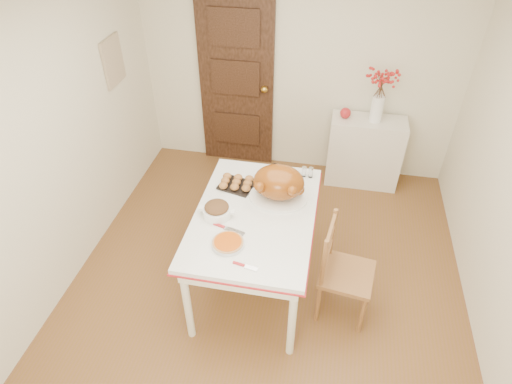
% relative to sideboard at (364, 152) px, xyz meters
% --- Properties ---
extents(floor, '(3.50, 4.00, 0.00)m').
position_rel_sideboard_xyz_m(floor, '(-0.82, -1.78, -0.41)').
color(floor, brown).
rests_on(floor, ground).
extents(wall_back, '(3.50, 0.00, 2.50)m').
position_rel_sideboard_xyz_m(wall_back, '(-0.82, 0.22, 0.84)').
color(wall_back, beige).
rests_on(wall_back, ground).
extents(wall_left, '(0.00, 4.00, 2.50)m').
position_rel_sideboard_xyz_m(wall_left, '(-2.57, -1.78, 0.84)').
color(wall_left, beige).
rests_on(wall_left, ground).
extents(door_back, '(0.85, 0.06, 2.06)m').
position_rel_sideboard_xyz_m(door_back, '(-1.52, 0.19, 0.62)').
color(door_back, black).
rests_on(door_back, ground).
extents(photo_board, '(0.03, 0.35, 0.45)m').
position_rel_sideboard_xyz_m(photo_board, '(-2.55, -0.58, 1.09)').
color(photo_board, beige).
rests_on(photo_board, ground).
extents(sideboard, '(0.81, 0.36, 0.81)m').
position_rel_sideboard_xyz_m(sideboard, '(0.00, 0.00, 0.00)').
color(sideboard, beige).
rests_on(sideboard, floor).
extents(kitchen_table, '(0.96, 1.40, 0.84)m').
position_rel_sideboard_xyz_m(kitchen_table, '(-0.92, -1.76, 0.02)').
color(kitchen_table, silver).
rests_on(kitchen_table, floor).
extents(chair_oak, '(0.46, 0.46, 0.93)m').
position_rel_sideboard_xyz_m(chair_oak, '(-0.14, -1.90, 0.06)').
color(chair_oak, brown).
rests_on(chair_oak, floor).
extents(berry_vase, '(0.30, 0.30, 0.59)m').
position_rel_sideboard_xyz_m(berry_vase, '(0.05, 0.00, 0.70)').
color(berry_vase, white).
rests_on(berry_vase, sideboard).
extents(apple, '(0.12, 0.12, 0.12)m').
position_rel_sideboard_xyz_m(apple, '(-0.27, 0.00, 0.46)').
color(apple, '#AC1D21').
rests_on(apple, sideboard).
extents(turkey_platter, '(0.59, 0.54, 0.30)m').
position_rel_sideboard_xyz_m(turkey_platter, '(-0.77, -1.54, 0.59)').
color(turkey_platter, brown).
rests_on(turkey_platter, kitchen_table).
extents(pumpkin_pie, '(0.28, 0.28, 0.05)m').
position_rel_sideboard_xyz_m(pumpkin_pie, '(-1.04, -2.14, 0.46)').
color(pumpkin_pie, '#B74505').
rests_on(pumpkin_pie, kitchen_table).
extents(stuffing_dish, '(0.29, 0.23, 0.11)m').
position_rel_sideboard_xyz_m(stuffing_dish, '(-1.21, -1.84, 0.49)').
color(stuffing_dish, '#523619').
rests_on(stuffing_dish, kitchen_table).
extents(rolls_tray, '(0.32, 0.28, 0.07)m').
position_rel_sideboard_xyz_m(rolls_tray, '(-1.14, -1.45, 0.47)').
color(rolls_tray, '#9A5729').
rests_on(rolls_tray, kitchen_table).
extents(pie_server, '(0.19, 0.09, 0.01)m').
position_rel_sideboard_xyz_m(pie_server, '(-0.88, -2.32, 0.44)').
color(pie_server, silver).
rests_on(pie_server, kitchen_table).
extents(carving_knife, '(0.27, 0.13, 0.01)m').
position_rel_sideboard_xyz_m(carving_knife, '(-1.08, -1.98, 0.44)').
color(carving_knife, silver).
rests_on(carving_knife, kitchen_table).
extents(drinking_glass, '(0.06, 0.06, 0.10)m').
position_rel_sideboard_xyz_m(drinking_glass, '(-0.85, -1.21, 0.49)').
color(drinking_glass, white).
rests_on(drinking_glass, kitchen_table).
extents(shaker_pair, '(0.11, 0.07, 0.10)m').
position_rel_sideboard_xyz_m(shaker_pair, '(-0.56, -1.19, 0.49)').
color(shaker_pair, white).
rests_on(shaker_pair, kitchen_table).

